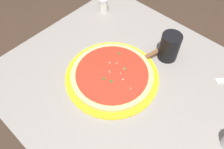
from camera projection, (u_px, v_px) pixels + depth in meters
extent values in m
plane|color=#38281E|center=(120.00, 143.00, 1.49)|extent=(5.00, 5.00, 0.00)
cube|color=black|center=(22.00, 119.00, 1.21)|extent=(0.06, 0.06, 0.71)
cube|color=black|center=(113.00, 47.00, 1.53)|extent=(0.06, 0.06, 0.71)
cube|color=black|center=(224.00, 122.00, 1.20)|extent=(0.06, 0.06, 0.71)
cube|color=gray|center=(126.00, 82.00, 0.91)|extent=(0.95, 0.87, 0.03)
cylinder|color=yellow|center=(112.00, 77.00, 0.90)|extent=(0.37, 0.37, 0.01)
cylinder|color=#DBB26B|center=(112.00, 75.00, 0.89)|extent=(0.33, 0.33, 0.02)
cylinder|color=red|center=(112.00, 73.00, 0.88)|extent=(0.29, 0.29, 0.00)
sphere|color=#EFEACC|center=(110.00, 62.00, 0.91)|extent=(0.01, 0.01, 0.01)
sphere|color=#EFEACC|center=(117.00, 63.00, 0.91)|extent=(0.00, 0.00, 0.00)
sphere|color=#EFEACC|center=(123.00, 79.00, 0.86)|extent=(0.00, 0.00, 0.00)
sphere|color=#EFEACC|center=(110.00, 72.00, 0.88)|extent=(0.00, 0.00, 0.00)
sphere|color=#EFEACC|center=(124.00, 69.00, 0.89)|extent=(0.00, 0.00, 0.00)
sphere|color=#EFEACC|center=(109.00, 71.00, 0.88)|extent=(0.00, 0.00, 0.00)
sphere|color=#EFEACC|center=(121.00, 73.00, 0.88)|extent=(0.00, 0.00, 0.00)
sphere|color=#EFEACC|center=(131.00, 88.00, 0.84)|extent=(0.00, 0.00, 0.00)
cube|color=#23561E|center=(104.00, 79.00, 0.86)|extent=(0.01, 0.01, 0.00)
cube|color=#23561E|center=(111.00, 81.00, 0.86)|extent=(0.01, 0.01, 0.00)
cube|color=#23561E|center=(119.00, 54.00, 0.94)|extent=(0.01, 0.01, 0.00)
cube|color=#23561E|center=(125.00, 69.00, 0.89)|extent=(0.01, 0.01, 0.00)
cube|color=silver|center=(133.00, 65.00, 0.93)|extent=(0.09, 0.10, 0.00)
cube|color=brown|center=(154.00, 53.00, 0.96)|extent=(0.05, 0.13, 0.01)
cylinder|color=black|center=(169.00, 47.00, 0.92)|extent=(0.08, 0.08, 0.12)
cube|color=silver|center=(220.00, 81.00, 0.89)|extent=(0.04, 0.04, 0.00)
cylinder|color=silver|center=(104.00, 6.00, 1.13)|extent=(0.04, 0.04, 0.06)
cylinder|color=silver|center=(103.00, 0.00, 1.10)|extent=(0.05, 0.05, 0.01)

